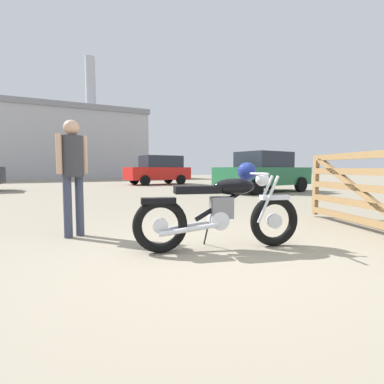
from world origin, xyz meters
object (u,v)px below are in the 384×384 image
pale_sedan_back (159,170)px  timber_gate (369,186)px  bystander (72,166)px  vintage_motorcycle (223,209)px  white_estate_far (264,172)px

pale_sedan_back → timber_gate: bearing=75.9°
timber_gate → bystander: bystander is taller
timber_gate → bystander: 4.46m
bystander → pale_sedan_back: 14.60m
vintage_motorcycle → white_estate_far: 9.43m
bystander → white_estate_far: white_estate_far is taller
white_estate_far → timber_gate: bearing=-127.2°
vintage_motorcycle → pale_sedan_back: size_ratio=0.50×
bystander → white_estate_far: size_ratio=0.37×
timber_gate → bystander: bearing=86.0°
bystander → pale_sedan_back: bearing=132.1°
vintage_motorcycle → white_estate_far: bearing=61.2°
white_estate_far → pale_sedan_back: bearing=94.0°
timber_gate → pale_sedan_back: size_ratio=0.61×
timber_gate → bystander: size_ratio=1.50×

